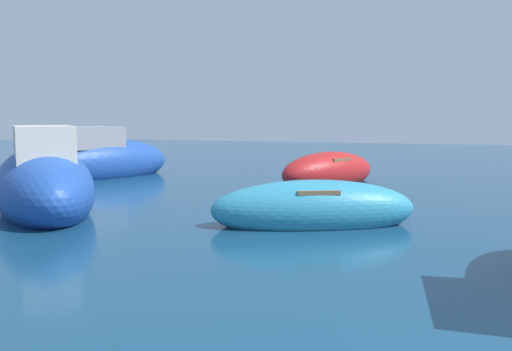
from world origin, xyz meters
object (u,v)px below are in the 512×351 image
Objects in this scene: moored_boat_1 at (44,185)px; moored_boat_3 at (313,209)px; moored_boat_5 at (100,160)px; moored_boat_0 at (328,172)px.

moored_boat_3 is (6.01, 0.36, -0.27)m from moored_boat_1.
moored_boat_3 is at bearing -100.23° from moored_boat_5.
moored_boat_1 is at bearing -131.71° from moored_boat_5.
moored_boat_5 is (-7.86, -0.79, 0.21)m from moored_boat_0.
moored_boat_3 is 0.73× the size of moored_boat_5.
moored_boat_5 reaches higher than moored_boat_0.
moored_boat_1 is at bearing -5.37° from moored_boat_0.
moored_boat_1 is 6.03m from moored_boat_3.
moored_boat_0 is 7.91m from moored_boat_5.
moored_boat_0 reaches higher than moored_boat_3.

